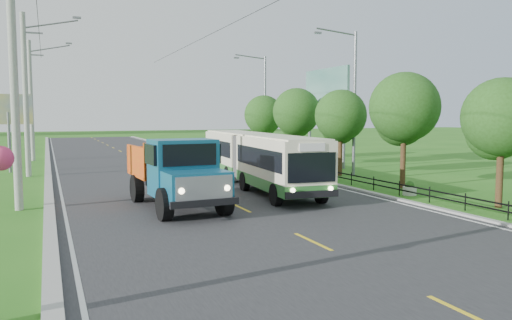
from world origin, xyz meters
TOP-DOWN VIEW (x-y plane):
  - ground at (0.00, 0.00)m, footprint 240.00×240.00m
  - road at (0.00, 20.00)m, footprint 14.00×120.00m
  - curb_left at (-7.20, 20.00)m, footprint 0.40×120.00m
  - curb_right at (7.15, 20.00)m, footprint 0.30×120.00m
  - edge_line_left at (-6.65, 20.00)m, footprint 0.12×120.00m
  - edge_line_right at (6.65, 20.00)m, footprint 0.12×120.00m
  - centre_dash at (0.00, 0.00)m, footprint 0.12×2.20m
  - railing_right at (8.00, 14.00)m, footprint 0.04×40.00m
  - pole_near at (-8.26, 9.00)m, footprint 3.51×0.32m
  - pole_mid at (-8.26, 21.00)m, footprint 3.51×0.32m
  - pole_far at (-8.26, 33.00)m, footprint 3.51×0.32m
  - tree_second at (9.86, 2.14)m, footprint 3.18×3.26m
  - tree_third at (9.86, 8.14)m, footprint 3.60×3.62m
  - tree_fourth at (9.86, 14.14)m, footprint 3.24×3.31m
  - tree_fifth at (9.86, 20.14)m, footprint 3.48×3.52m
  - tree_back at (9.86, 26.14)m, footprint 3.30×3.36m
  - streetlight_mid at (10.64, 14.00)m, footprint 3.02×0.20m
  - streetlight_far at (10.64, 28.00)m, footprint 3.02×0.20m
  - planter_near at (8.60, 6.00)m, footprint 0.64×0.64m
  - planter_mid at (8.60, 14.00)m, footprint 0.64×0.64m
  - planter_far at (8.60, 22.00)m, footprint 0.64×0.64m
  - billboard_left at (-9.50, 24.00)m, footprint 3.00×0.20m
  - billboard_right at (12.30, 20.00)m, footprint 0.24×6.00m
  - bus at (3.02, 11.53)m, footprint 3.41×14.35m
  - dump_truck at (-2.39, 7.09)m, footprint 2.99×6.90m

SIDE VIEW (x-z plane):
  - ground at x=0.00m, z-range 0.00..0.00m
  - road at x=0.00m, z-range 0.00..0.02m
  - edge_line_left at x=-6.65m, z-range 0.02..0.02m
  - edge_line_right at x=6.65m, z-range 0.02..0.02m
  - centre_dash at x=0.00m, z-range 0.02..0.02m
  - curb_right at x=7.15m, z-range 0.00..0.10m
  - curb_left at x=-7.20m, z-range 0.00..0.15m
  - planter_near at x=8.60m, z-range -0.05..0.62m
  - planter_mid at x=8.60m, z-range -0.05..0.62m
  - planter_far at x=8.60m, z-range -0.05..0.62m
  - railing_right at x=8.00m, z-range 0.00..0.60m
  - dump_truck at x=-2.39m, z-range 0.19..3.03m
  - bus at x=3.02m, z-range 0.28..3.02m
  - tree_second at x=9.86m, z-range 0.87..6.17m
  - tree_fourth at x=9.86m, z-range 0.89..6.29m
  - tree_back at x=9.86m, z-range 0.90..6.40m
  - tree_fifth at x=9.86m, z-range 0.95..6.75m
  - billboard_left at x=-9.50m, z-range 1.27..6.47m
  - tree_third at x=9.86m, z-range 0.99..6.99m
  - streetlight_mid at x=10.64m, z-range 0.37..9.44m
  - streetlight_far at x=10.64m, z-range 0.37..9.44m
  - pole_near at x=-8.26m, z-range 0.09..10.09m
  - pole_mid at x=-8.26m, z-range 0.09..10.09m
  - pole_far at x=-8.26m, z-range 0.09..10.09m
  - billboard_right at x=12.30m, z-range 1.69..8.99m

